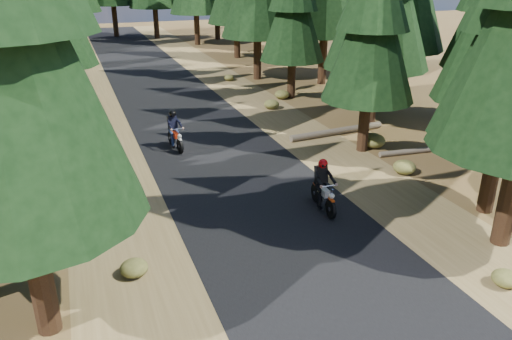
% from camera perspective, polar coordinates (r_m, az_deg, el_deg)
% --- Properties ---
extents(ground, '(120.00, 120.00, 0.00)m').
position_cam_1_polar(ground, '(16.04, 1.89, -5.56)').
color(ground, '#4D361B').
rests_on(ground, ground).
extents(road, '(6.00, 100.00, 0.01)m').
position_cam_1_polar(road, '(20.32, -3.46, 0.69)').
color(road, black).
rests_on(road, ground).
extents(shoulder_l, '(3.20, 100.00, 0.01)m').
position_cam_1_polar(shoulder_l, '(19.59, -16.41, -1.10)').
color(shoulder_l, brown).
rests_on(shoulder_l, ground).
extents(shoulder_r, '(3.20, 100.00, 0.01)m').
position_cam_1_polar(shoulder_r, '(22.00, 8.06, 2.24)').
color(shoulder_r, brown).
rests_on(shoulder_r, ground).
extents(log_near, '(5.05, 0.78, 0.32)m').
position_cam_1_polar(log_near, '(24.11, 9.24, 4.38)').
color(log_near, '#4C4233').
rests_on(log_near, ground).
extents(log_far, '(4.27, 0.57, 0.24)m').
position_cam_1_polar(log_far, '(22.70, 18.66, 2.20)').
color(log_far, '#4C4233').
rests_on(log_far, ground).
extents(understory_shrubs, '(14.48, 29.87, 0.63)m').
position_cam_1_polar(understory_shrubs, '(22.24, -0.98, 3.43)').
color(understory_shrubs, '#474C1E').
rests_on(understory_shrubs, ground).
extents(rider_lead, '(0.73, 1.98, 1.73)m').
position_cam_1_polar(rider_lead, '(16.48, 7.72, -2.71)').
color(rider_lead, beige).
rests_on(rider_lead, road).
extents(rider_follow, '(0.78, 1.97, 1.71)m').
position_cam_1_polar(rider_follow, '(22.06, -9.22, 3.80)').
color(rider_follow, '#9E200A').
rests_on(rider_follow, road).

